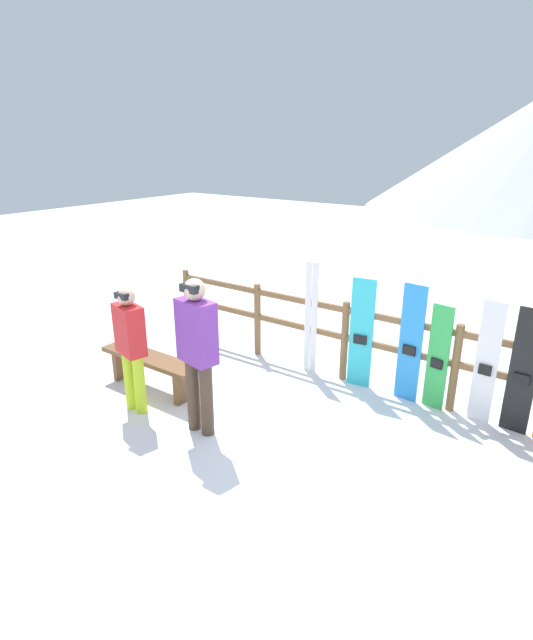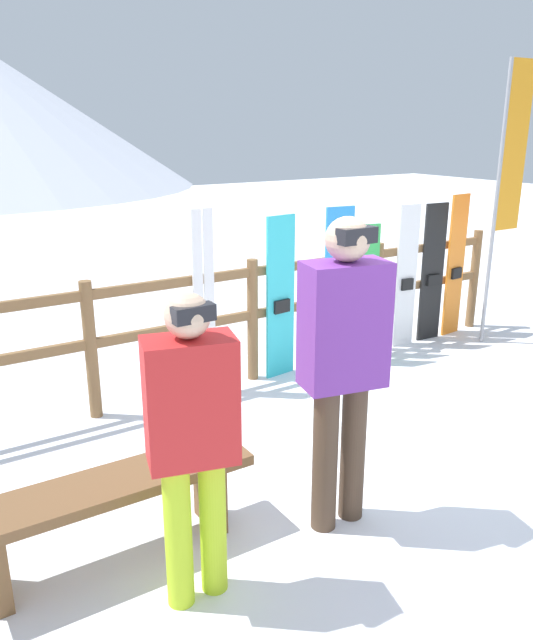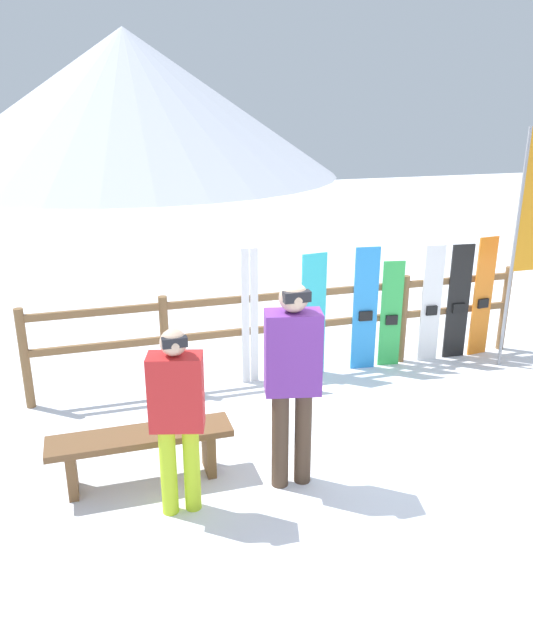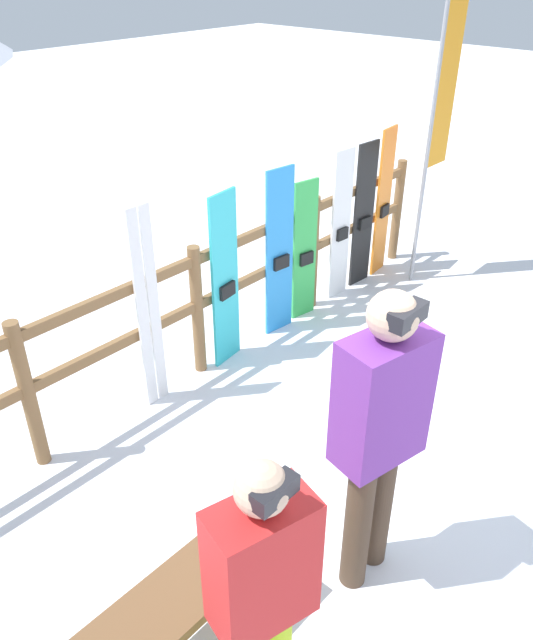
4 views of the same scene
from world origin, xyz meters
name	(u,v)px [view 2 (image 2 of 4)]	position (x,y,z in m)	size (l,w,h in m)	color
ground_plane	(409,477)	(0.00, 0.00, 0.00)	(40.00, 40.00, 0.00)	white
fence	(253,308)	(0.00, 2.05, 0.69)	(6.09, 0.10, 1.14)	brown
bench	(111,500)	(-1.96, 0.27, 0.36)	(1.58, 0.36, 0.48)	brown
person_purple	(343,355)	(-0.71, -0.12, 1.07)	(0.50, 0.34, 1.83)	#4C3828
person_red	(192,431)	(-1.69, -0.23, 0.92)	(0.46, 0.33, 1.59)	#B7D826
ski_pair_white	(204,304)	(-0.51, 1.99, 0.81)	(0.20, 0.02, 1.63)	white
snowboard_cyan	(280,298)	(0.27, 1.99, 0.75)	(0.32, 0.09, 1.52)	#2DBFCC
snowboard_blue	(338,287)	(0.94, 1.99, 0.77)	(0.31, 0.08, 1.55)	#288CE0
snowboard_green	(366,292)	(1.29, 1.99, 0.67)	(0.27, 0.09, 1.35)	green
snowboard_white	(406,277)	(1.85, 1.99, 0.75)	(0.26, 0.07, 1.51)	white
snowboard_black_stripe	(432,273)	(2.23, 1.99, 0.75)	(0.30, 0.07, 1.50)	black
snowboard_orange	(455,266)	(2.59, 1.99, 0.78)	(0.29, 0.08, 1.57)	orange
rental_flag	(507,171)	(2.78, 1.60, 1.82)	(0.40, 0.04, 2.90)	#99999E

